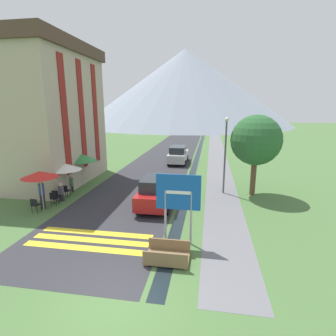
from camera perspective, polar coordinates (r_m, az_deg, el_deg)
ground_plane at (r=27.47m, az=3.40°, el=0.81°), size 160.00×160.00×0.00m
road at (r=37.52m, az=1.18°, el=4.18°), size 6.40×60.00×0.01m
footpath at (r=37.17m, az=10.55°, el=3.88°), size 2.20×60.00×0.01m
drainage_channel at (r=37.19m, az=6.84°, el=4.01°), size 0.60×60.00×0.00m
crosswalk_marking at (r=12.77m, az=-16.50°, el=-14.79°), size 5.44×1.84×0.01m
mountain_distant at (r=88.93m, az=3.72°, el=17.04°), size 67.23×67.23×23.74m
hotel_building at (r=22.26m, az=-24.17°, el=11.59°), size 5.47×9.14×10.52m
road_sign at (r=11.20m, az=2.24°, el=-6.66°), size 1.91×0.11×3.14m
footbridge at (r=10.76m, az=-0.14°, el=-18.53°), size 1.70×1.10×0.65m
parked_car_near at (r=15.89m, az=-2.46°, el=-5.05°), size 1.91×4.37×1.82m
parked_car_far at (r=27.95m, az=2.21°, el=2.94°), size 1.91×4.57×1.82m
cafe_chair_near_right at (r=17.78m, az=-23.20°, el=-5.50°), size 0.40×0.40×0.85m
cafe_chair_near_left at (r=17.40m, az=-23.58°, el=-5.92°), size 0.40×0.40×0.85m
cafe_chair_nearest at (r=16.72m, az=-26.96°, el=-7.04°), size 0.40×0.40×0.85m
cafe_chair_middle at (r=18.63m, az=-21.40°, el=-4.50°), size 0.40×0.40×0.85m
cafe_umbrella_front_red at (r=16.55m, az=-26.14°, el=-1.26°), size 2.01×2.01×2.33m
cafe_umbrella_middle_white at (r=18.76m, az=-21.36°, el=0.23°), size 2.06×2.06×2.19m
cafe_umbrella_rear_green at (r=20.78m, az=-18.02°, el=2.13°), size 2.11×2.11×2.39m
person_standing_terrace at (r=17.02m, az=-25.79°, el=-4.79°), size 0.32×0.32×1.75m
person_seated_near at (r=18.00m, az=-22.22°, el=-4.68°), size 0.32×0.32×1.19m
person_seated_far at (r=19.65m, az=-20.37°, el=-3.06°), size 0.32×0.32×1.20m
streetlamp at (r=18.11m, az=12.37°, el=4.00°), size 0.28×0.28×5.21m
tree_by_path at (r=18.16m, az=18.61°, el=5.71°), size 3.30×3.30×5.41m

